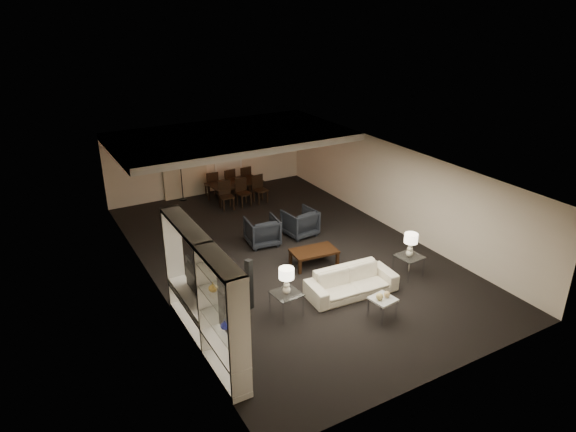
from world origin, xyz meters
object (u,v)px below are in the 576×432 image
Objects in this scene: floor_speaker at (249,284)px; sofa at (351,282)px; floor_lamp at (181,174)px; chair_fr at (244,178)px; chair_nl at (227,196)px; vase_amber at (213,287)px; pendant_light at (240,151)px; table_lamp_left at (286,281)px; dining_table at (236,191)px; chair_fm at (228,181)px; chair_fl at (211,184)px; armchair_left at (262,231)px; table_lamp_right at (410,245)px; vase_blue at (225,325)px; armchair_right at (300,222)px; chair_nm at (244,193)px; chair_nr at (260,189)px; coffee_table at (314,257)px; television at (192,282)px; side_table_right at (408,266)px; side_table_left at (286,304)px; marble_table at (382,308)px.

sofa is at bearing -37.85° from floor_speaker.
floor_lamp is at bearing 104.27° from sofa.
chair_fr is (3.03, 6.79, -0.14)m from floor_speaker.
vase_amber is at bearing -111.23° from chair_nl.
pendant_light is 0.88× the size of table_lamp_left.
chair_fm is (0.00, 0.65, 0.15)m from dining_table.
chair_fl is (-0.60, 0.65, 0.15)m from dining_table.
armchair_left is 4.05m from table_lamp_right.
vase_blue is (-3.61, -7.15, -0.78)m from pendant_light.
floor_speaker is 1.30× the size of chair_nl.
chair_nm is at bearing -86.51° from armchair_right.
chair_nr is 1.77m from chair_fl.
pendant_light is at bearing 89.82° from coffee_table.
sofa is 3.69m from television.
dining_table is (-1.54, 6.76, 0.04)m from side_table_right.
television is (-1.87, 0.52, 0.25)m from table_lamp_left.
armchair_left is 0.49× the size of dining_table.
chair_fr reaches higher than coffee_table.
dining_table is (0.16, 5.16, 0.10)m from coffee_table.
table_lamp_left is at bearing 78.72° from armchair_left.
table_lamp_left reaches higher than dining_table.
chair_fl reaches higher than side_table_left.
vase_amber reaches higher than table_lamp_right.
sofa is at bearing 98.82° from chair_fl.
side_table_left is 0.97× the size of table_lamp_left.
chair_nr is at bearing -5.08° from chair_nm.
chair_fm is 1.00× the size of chair_fr.
table_lamp_left is at bearing 147.09° from marble_table.
floor_lamp is at bearing 130.58° from chair_nm.
armchair_right is 6.22m from vase_blue.
television is 1.25× the size of chair_nl.
chair_fm is at bearing 47.76° from floor_speaker.
dining_table is at bearing 92.57° from sofa.
floor_speaker is at bearing 132.52° from side_table_left.
chair_fr is (1.20, 1.30, 0.00)m from chair_nl.
armchair_right reaches higher than sofa.
floor_lamp is (0.31, 7.62, 0.09)m from table_lamp_left.
armchair_left is (-0.60, 3.30, 0.08)m from sofa.
chair_nm reaches higher than side_table_left.
table_lamp_left is 3.52× the size of vase_blue.
marble_table is at bearing -147.09° from table_lamp_right.
pendant_light reaches higher than chair_fm.
sofa is 1.20× the size of dining_table.
table_lamp_left is 0.65× the size of chair_nm.
television is 8.16m from chair_fr.
table_lamp_right is 0.34× the size of dining_table.
chair_nm is (1.86, 6.11, -0.37)m from table_lamp_left.
chair_nm reaches higher than dining_table.
television is 1.25× the size of chair_fl.
chair_fm reaches higher than marble_table.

